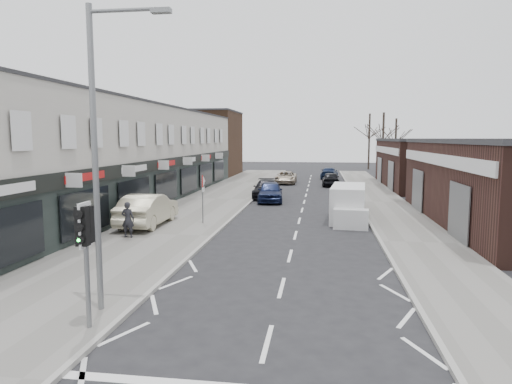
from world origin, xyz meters
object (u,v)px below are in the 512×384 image
(traffic_light, at_px, (85,236))
(parked_car_right_b, at_px, (331,179))
(parked_car_left_a, at_px, (270,192))
(parked_car_right_a, at_px, (350,199))
(street_lamp, at_px, (101,143))
(white_van, at_px, (348,204))
(parked_car_left_b, at_px, (266,189))
(pedestrian, at_px, (128,220))
(warning_sign, at_px, (203,185))
(sedan_on_pavement, at_px, (148,209))
(parked_car_right_c, at_px, (329,173))
(parked_car_left_c, at_px, (286,178))

(traffic_light, xyz_separation_m, parked_car_right_b, (6.60, 35.89, -1.71))
(parked_car_left_a, relative_size, parked_car_right_a, 1.06)
(street_lamp, distance_m, white_van, 17.21)
(traffic_light, bearing_deg, parked_car_left_a, 85.55)
(traffic_light, bearing_deg, parked_car_left_b, 87.13)
(street_lamp, relative_size, parked_car_left_b, 1.63)
(parked_car_right_a, bearing_deg, white_van, 85.09)
(pedestrian, relative_size, parked_car_right_a, 0.40)
(warning_sign, height_order, white_van, warning_sign)
(sedan_on_pavement, xyz_separation_m, parked_car_right_c, (10.12, 31.33, -0.31))
(parked_car_right_b, bearing_deg, street_lamp, 78.69)
(parked_car_left_a, bearing_deg, pedestrian, -115.58)
(traffic_light, xyz_separation_m, parked_car_left_b, (1.30, 25.96, -1.70))
(sedan_on_pavement, bearing_deg, pedestrian, 93.05)
(warning_sign, relative_size, parked_car_right_c, 0.59)
(street_lamp, distance_m, parked_car_right_b, 35.53)
(parked_car_right_a, relative_size, parked_car_right_b, 1.03)
(parked_car_left_c, xyz_separation_m, parked_car_right_a, (5.62, -16.95, 0.06))
(parked_car_left_b, bearing_deg, parked_car_left_a, -78.53)
(warning_sign, relative_size, pedestrian, 1.60)
(parked_car_left_a, bearing_deg, warning_sign, -110.08)
(parked_car_left_a, xyz_separation_m, parked_car_right_a, (5.74, -2.96, -0.07))
(street_lamp, distance_m, parked_car_left_a, 22.97)
(parked_car_left_b, relative_size, parked_car_right_b, 1.19)
(parked_car_left_b, bearing_deg, parked_car_right_b, 59.27)
(pedestrian, xyz_separation_m, parked_car_right_c, (9.92, 34.32, -0.30))
(pedestrian, bearing_deg, white_van, -148.06)
(sedan_on_pavement, height_order, pedestrian, sedan_on_pavement)
(sedan_on_pavement, height_order, parked_car_right_c, sedan_on_pavement)
(sedan_on_pavement, height_order, parked_car_left_b, sedan_on_pavement)
(warning_sign, bearing_deg, sedan_on_pavement, -158.09)
(traffic_light, distance_m, street_lamp, 2.52)
(sedan_on_pavement, xyz_separation_m, pedestrian, (0.19, -2.99, -0.01))
(parked_car_left_b, relative_size, parked_car_right_a, 1.16)
(warning_sign, xyz_separation_m, pedestrian, (-2.56, -4.10, -1.24))
(street_lamp, bearing_deg, parked_car_right_c, 81.12)
(traffic_light, height_order, parked_car_right_a, traffic_light)
(parked_car_right_b, distance_m, parked_car_right_c, 8.35)
(white_van, bearing_deg, warning_sign, -158.12)
(parked_car_left_c, bearing_deg, traffic_light, -93.33)
(warning_sign, height_order, parked_car_right_a, warning_sign)
(traffic_light, relative_size, parked_car_right_a, 0.73)
(white_van, xyz_separation_m, parked_car_left_a, (-5.34, 7.41, -0.20))
(parked_car_right_a, distance_m, parked_car_right_b, 15.11)
(parked_car_left_a, distance_m, parked_car_left_b, 2.26)
(parked_car_left_a, height_order, parked_car_right_c, parked_car_left_a)
(street_lamp, xyz_separation_m, white_van, (7.31, 15.14, -3.66))
(white_van, height_order, parked_car_left_c, white_van)
(warning_sign, distance_m, parked_car_left_a, 10.20)
(parked_car_left_b, relative_size, parked_car_right_c, 1.08)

